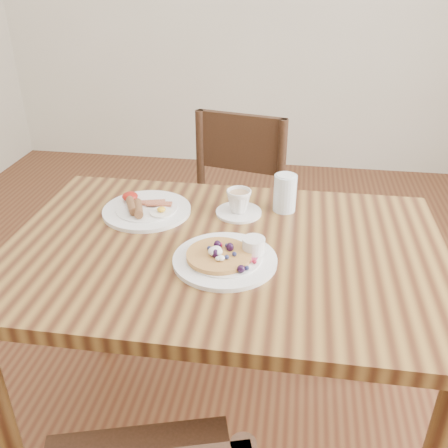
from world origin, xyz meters
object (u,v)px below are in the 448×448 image
teacup_saucer (239,204)px  pancake_plate (226,257)px  water_glass (285,193)px  chair_far (229,214)px  breakfast_plate (145,209)px  dining_table (224,276)px

teacup_saucer → pancake_plate: bearing=-89.4°
water_glass → chair_far: bearing=118.1°
pancake_plate → breakfast_plate: bearing=140.4°
chair_far → teacup_saucer: size_ratio=6.29×
teacup_saucer → breakfast_plate: bearing=-173.0°
chair_far → pancake_plate: 0.81m
chair_far → pancake_plate: chair_far is taller
pancake_plate → teacup_saucer: 0.27m
pancake_plate → breakfast_plate: size_ratio=1.00×
pancake_plate → chair_far: bearing=97.5°
chair_far → breakfast_plate: 0.61m
pancake_plate → teacup_saucer: teacup_saucer is taller
pancake_plate → water_glass: bearing=67.3°
breakfast_plate → water_glass: size_ratio=2.34×
dining_table → water_glass: (0.15, 0.24, 0.16)m
breakfast_plate → water_glass: water_glass is taller
teacup_saucer → water_glass: (0.14, 0.05, 0.02)m
chair_far → teacup_saucer: chair_far is taller
dining_table → chair_far: (-0.08, 0.68, -0.16)m
chair_far → teacup_saucer: bearing=113.2°
breakfast_plate → teacup_saucer: 0.29m
pancake_plate → water_glass: water_glass is taller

